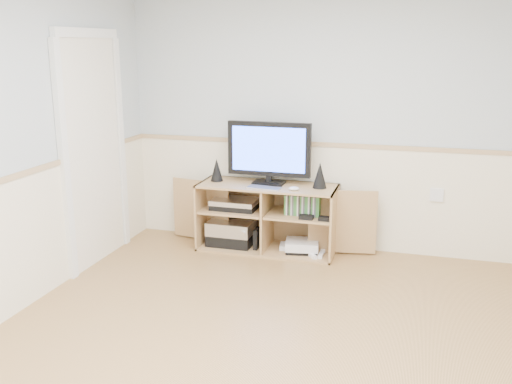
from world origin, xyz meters
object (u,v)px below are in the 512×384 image
media_cabinet (269,215)px  monitor (269,151)px  keyboard (264,188)px  game_consoles (301,246)px

media_cabinet → monitor: 0.64m
keyboard → game_consoles: 0.69m
keyboard → game_consoles: size_ratio=0.68×
game_consoles → monitor: bearing=169.9°
monitor → media_cabinet: bearing=90.0°
monitor → game_consoles: (0.34, -0.06, -0.90)m
keyboard → game_consoles: (0.33, 0.13, -0.59)m
media_cabinet → monitor: monitor is taller
media_cabinet → game_consoles: size_ratio=4.49×
media_cabinet → keyboard: keyboard is taller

